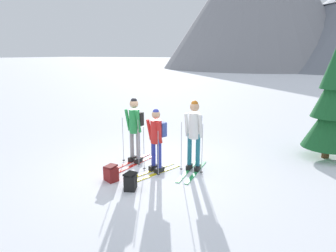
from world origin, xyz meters
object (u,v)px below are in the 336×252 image
Objects in this scene: backpack_on_snow_front at (111,173)px; backpack_on_snow_beside at (130,181)px; pine_tree_near at (332,105)px; skier_in_white at (194,131)px; skier_in_red at (157,137)px; skier_in_green at (135,126)px.

backpack_on_snow_front is 1.00× the size of backpack_on_snow_beside.
pine_tree_near is 8.75× the size of backpack_on_snow_front.
skier_in_red is at bearing -147.10° from skier_in_white.
pine_tree_near is (3.05, 2.60, 0.50)m from skier_in_white.
skier_in_green is 0.53× the size of pine_tree_near.
skier_in_white reaches higher than backpack_on_snow_front.
skier_in_white is at bearing 6.52° from skier_in_green.
backpack_on_snow_beside is at bearing -60.95° from skier_in_green.
skier_in_red is 0.96m from skier_in_white.
skier_in_red is 0.48× the size of pine_tree_near.
pine_tree_near reaches higher than skier_in_red.
pine_tree_near reaches higher than skier_in_green.
backpack_on_snow_beside is (0.83, -1.49, -0.83)m from skier_in_green.
skier_in_white is at bearing 63.92° from backpack_on_snow_beside.
skier_in_green is 1.10× the size of skier_in_red.
backpack_on_snow_front is at bearing 164.95° from backpack_on_snow_beside.
skier_in_white is 4.04m from pine_tree_near.
skier_in_green is 1.56m from backpack_on_snow_front.
skier_in_green reaches higher than backpack_on_snow_beside.
pine_tree_near is at bearing 30.75° from skier_in_green.
backpack_on_snow_beside is at bearing -91.17° from skier_in_red.
skier_in_white is at bearing 45.12° from backpack_on_snow_front.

